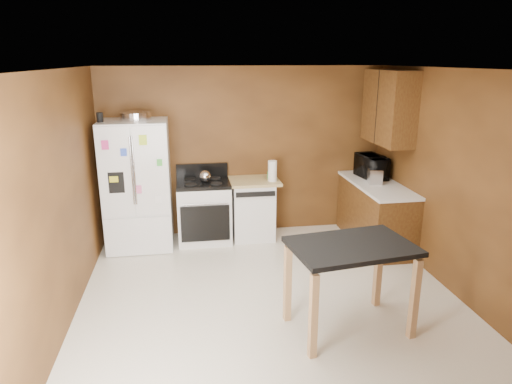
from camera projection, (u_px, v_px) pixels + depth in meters
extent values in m
plane|color=silver|center=(271.00, 302.00, 5.06)|extent=(4.50, 4.50, 0.00)
plane|color=white|center=(274.00, 69.00, 4.36)|extent=(4.50, 4.50, 0.00)
plane|color=brown|center=(244.00, 152.00, 6.85)|extent=(4.20, 0.00, 4.20)
plane|color=brown|center=(347.00, 306.00, 2.58)|extent=(4.20, 0.00, 4.20)
plane|color=brown|center=(59.00, 204.00, 4.40)|extent=(0.00, 4.50, 4.50)
plane|color=brown|center=(459.00, 186.00, 5.02)|extent=(0.00, 4.50, 4.50)
cylinder|color=silver|center=(136.00, 116.00, 6.14)|extent=(0.42, 0.42, 0.11)
cylinder|color=black|center=(100.00, 117.00, 5.92)|extent=(0.08, 0.08, 0.12)
sphere|color=silver|center=(205.00, 176.00, 6.48)|extent=(0.17, 0.17, 0.17)
cylinder|color=white|center=(272.00, 171.00, 6.57)|extent=(0.17, 0.17, 0.30)
cylinder|color=green|center=(270.00, 175.00, 6.73)|extent=(0.12, 0.12, 0.10)
cube|color=silver|center=(375.00, 175.00, 6.45)|extent=(0.24, 0.32, 0.21)
imported|color=black|center=(372.00, 167.00, 6.72)|extent=(0.44, 0.59, 0.30)
cube|color=white|center=(138.00, 185.00, 6.36)|extent=(0.90, 0.75, 1.80)
cube|color=white|center=(116.00, 173.00, 5.88)|extent=(0.43, 0.02, 1.20)
cube|color=white|center=(151.00, 171.00, 5.95)|extent=(0.43, 0.02, 1.20)
cube|color=white|center=(138.00, 237.00, 6.17)|extent=(0.88, 0.02, 0.54)
cube|color=black|center=(116.00, 183.00, 5.91)|extent=(0.20, 0.01, 0.28)
cylinder|color=silver|center=(132.00, 171.00, 5.88)|extent=(0.02, 0.02, 0.90)
cylinder|color=silver|center=(134.00, 171.00, 5.89)|extent=(0.02, 0.02, 0.90)
cube|color=#DD348A|center=(105.00, 145.00, 5.74)|extent=(0.09, 0.00, 0.12)
cube|color=blue|center=(124.00, 152.00, 5.80)|extent=(0.08, 0.00, 0.10)
cube|color=#D2FF35|center=(143.00, 140.00, 5.79)|extent=(0.10, 0.00, 0.13)
cube|color=green|center=(159.00, 163.00, 5.91)|extent=(0.07, 0.00, 0.09)
cube|color=yellow|center=(114.00, 179.00, 5.88)|extent=(0.11, 0.00, 0.08)
cube|color=pink|center=(139.00, 189.00, 5.96)|extent=(0.08, 0.00, 0.11)
cube|color=white|center=(159.00, 200.00, 6.04)|extent=(0.09, 0.00, 0.10)
cube|color=white|center=(204.00, 213.00, 6.67)|extent=(0.76, 0.65, 0.85)
cube|color=black|center=(203.00, 183.00, 6.55)|extent=(0.76, 0.65, 0.05)
cube|color=black|center=(202.00, 170.00, 6.79)|extent=(0.76, 0.06, 0.20)
cube|color=black|center=(205.00, 224.00, 6.37)|extent=(0.68, 0.02, 0.52)
cylinder|color=silver|center=(205.00, 204.00, 6.28)|extent=(0.62, 0.02, 0.02)
cylinder|color=black|center=(190.00, 179.00, 6.66)|extent=(0.17, 0.17, 0.02)
cylinder|color=black|center=(215.00, 178.00, 6.72)|extent=(0.17, 0.17, 0.02)
cylinder|color=black|center=(191.00, 185.00, 6.36)|extent=(0.17, 0.17, 0.02)
cylinder|color=black|center=(216.00, 184.00, 6.41)|extent=(0.17, 0.17, 0.02)
cube|color=white|center=(252.00, 210.00, 6.81)|extent=(0.60, 0.60, 0.85)
cube|color=black|center=(256.00, 194.00, 6.42)|extent=(0.56, 0.02, 0.07)
cube|color=tan|center=(252.00, 181.00, 6.68)|extent=(0.78, 0.62, 0.04)
cube|color=brown|center=(375.00, 215.00, 6.59)|extent=(0.60, 1.55, 0.86)
cube|color=white|center=(377.00, 185.00, 6.46)|extent=(0.63, 1.58, 0.04)
cube|color=brown|center=(389.00, 107.00, 6.27)|extent=(0.35, 1.05, 1.00)
cube|color=black|center=(377.00, 108.00, 6.24)|extent=(0.01, 0.01, 1.00)
cube|color=black|center=(352.00, 246.00, 4.32)|extent=(1.24, 0.92, 0.05)
cube|color=tan|center=(288.00, 284.00, 4.61)|extent=(0.08, 0.08, 0.82)
cube|color=tan|center=(378.00, 270.00, 4.90)|extent=(0.08, 0.08, 0.82)
cube|color=tan|center=(313.00, 317.00, 4.02)|extent=(0.08, 0.08, 0.82)
cube|color=tan|center=(415.00, 299.00, 4.31)|extent=(0.08, 0.08, 0.82)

